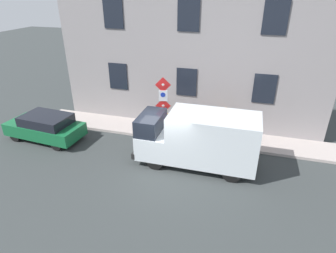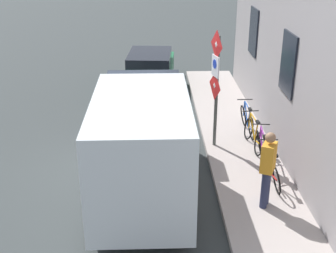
{
  "view_description": "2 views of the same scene",
  "coord_description": "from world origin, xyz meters",
  "px_view_note": "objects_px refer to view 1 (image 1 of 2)",
  "views": [
    {
      "loc": [
        -10.15,
        -3.11,
        7.3
      ],
      "look_at": [
        1.62,
        0.28,
        1.23
      ],
      "focal_mm": 30.38,
      "sensor_mm": 36.0,
      "label": 1
    },
    {
      "loc": [
        0.95,
        -10.46,
        5.53
      ],
      "look_at": [
        1.29,
        -0.48,
        1.27
      ],
      "focal_mm": 47.76,
      "sensor_mm": 36.0,
      "label": 2
    }
  ],
  "objects_px": {
    "bicycle_orange": "(171,121)",
    "sign_post_stacked": "(163,101)",
    "pedestrian": "(225,121)",
    "delivery_van": "(199,138)",
    "bicycle_red": "(206,126)",
    "parked_hatchback": "(45,126)",
    "bicycle_purple": "(188,123)",
    "bicycle_blue": "(155,119)"
  },
  "relations": [
    {
      "from": "bicycle_purple",
      "to": "pedestrian",
      "type": "height_order",
      "value": "pedestrian"
    },
    {
      "from": "sign_post_stacked",
      "to": "pedestrian",
      "type": "xyz_separation_m",
      "value": [
        0.74,
        -3.07,
        -1.07
      ]
    },
    {
      "from": "delivery_van",
      "to": "bicycle_blue",
      "type": "height_order",
      "value": "delivery_van"
    },
    {
      "from": "sign_post_stacked",
      "to": "bicycle_red",
      "type": "relative_size",
      "value": 1.81
    },
    {
      "from": "parked_hatchback",
      "to": "bicycle_blue",
      "type": "relative_size",
      "value": 2.41
    },
    {
      "from": "bicycle_red",
      "to": "bicycle_orange",
      "type": "height_order",
      "value": "same"
    },
    {
      "from": "bicycle_red",
      "to": "bicycle_blue",
      "type": "height_order",
      "value": "same"
    },
    {
      "from": "sign_post_stacked",
      "to": "bicycle_purple",
      "type": "relative_size",
      "value": 1.8
    },
    {
      "from": "delivery_van",
      "to": "bicycle_red",
      "type": "bearing_deg",
      "value": -87.21
    },
    {
      "from": "parked_hatchback",
      "to": "sign_post_stacked",
      "type": "bearing_deg",
      "value": -158.94
    },
    {
      "from": "bicycle_orange",
      "to": "sign_post_stacked",
      "type": "bearing_deg",
      "value": 79.02
    },
    {
      "from": "bicycle_red",
      "to": "bicycle_orange",
      "type": "relative_size",
      "value": 1.0
    },
    {
      "from": "delivery_van",
      "to": "parked_hatchback",
      "type": "height_order",
      "value": "delivery_van"
    },
    {
      "from": "delivery_van",
      "to": "bicycle_red",
      "type": "relative_size",
      "value": 3.12
    },
    {
      "from": "sign_post_stacked",
      "to": "parked_hatchback",
      "type": "bearing_deg",
      "value": 106.63
    },
    {
      "from": "bicycle_orange",
      "to": "pedestrian",
      "type": "xyz_separation_m",
      "value": [
        -0.38,
        -2.94,
        0.56
      ]
    },
    {
      "from": "parked_hatchback",
      "to": "bicycle_purple",
      "type": "xyz_separation_m",
      "value": [
        2.87,
        -6.99,
        -0.22
      ]
    },
    {
      "from": "parked_hatchback",
      "to": "bicycle_blue",
      "type": "xyz_separation_m",
      "value": [
        2.87,
        -5.07,
        -0.22
      ]
    },
    {
      "from": "bicycle_red",
      "to": "bicycle_purple",
      "type": "relative_size",
      "value": 1.0
    },
    {
      "from": "delivery_van",
      "to": "parked_hatchback",
      "type": "distance_m",
      "value": 8.13
    },
    {
      "from": "sign_post_stacked",
      "to": "bicycle_purple",
      "type": "bearing_deg",
      "value": -44.59
    },
    {
      "from": "bicycle_purple",
      "to": "bicycle_blue",
      "type": "distance_m",
      "value": 1.93
    },
    {
      "from": "bicycle_purple",
      "to": "bicycle_red",
      "type": "bearing_deg",
      "value": -174.54
    },
    {
      "from": "parked_hatchback",
      "to": "bicycle_orange",
      "type": "height_order",
      "value": "parked_hatchback"
    },
    {
      "from": "pedestrian",
      "to": "delivery_van",
      "type": "bearing_deg",
      "value": 8.01
    },
    {
      "from": "bicycle_blue",
      "to": "pedestrian",
      "type": "bearing_deg",
      "value": 173.44
    },
    {
      "from": "parked_hatchback",
      "to": "bicycle_purple",
      "type": "height_order",
      "value": "parked_hatchback"
    },
    {
      "from": "sign_post_stacked",
      "to": "delivery_van",
      "type": "height_order",
      "value": "sign_post_stacked"
    },
    {
      "from": "pedestrian",
      "to": "bicycle_blue",
      "type": "bearing_deg",
      "value": -69.5
    },
    {
      "from": "bicycle_purple",
      "to": "parked_hatchback",
      "type": "bearing_deg",
      "value": 27.84
    },
    {
      "from": "sign_post_stacked",
      "to": "delivery_van",
      "type": "relative_size",
      "value": 0.58
    },
    {
      "from": "bicycle_orange",
      "to": "pedestrian",
      "type": "height_order",
      "value": "pedestrian"
    },
    {
      "from": "bicycle_purple",
      "to": "bicycle_orange",
      "type": "bearing_deg",
      "value": 5.56
    },
    {
      "from": "bicycle_red",
      "to": "bicycle_purple",
      "type": "distance_m",
      "value": 0.96
    },
    {
      "from": "parked_hatchback",
      "to": "bicycle_purple",
      "type": "relative_size",
      "value": 2.4
    },
    {
      "from": "sign_post_stacked",
      "to": "bicycle_orange",
      "type": "height_order",
      "value": "sign_post_stacked"
    },
    {
      "from": "pedestrian",
      "to": "bicycle_orange",
      "type": "bearing_deg",
      "value": -71.29
    },
    {
      "from": "bicycle_red",
      "to": "pedestrian",
      "type": "relative_size",
      "value": 0.99
    },
    {
      "from": "bicycle_blue",
      "to": "bicycle_red",
      "type": "bearing_deg",
      "value": 178.98
    },
    {
      "from": "delivery_van",
      "to": "pedestrian",
      "type": "bearing_deg",
      "value": -108.15
    },
    {
      "from": "delivery_van",
      "to": "bicycle_orange",
      "type": "xyz_separation_m",
      "value": [
        3.02,
        2.08,
        -0.82
      ]
    },
    {
      "from": "delivery_van",
      "to": "parked_hatchback",
      "type": "xyz_separation_m",
      "value": [
        0.14,
        8.11,
        -0.6
      ]
    }
  ]
}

